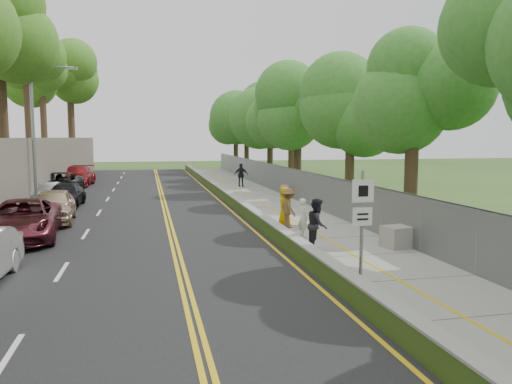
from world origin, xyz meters
TOP-DOWN VIEW (x-y plane):
  - ground at (0.00, 0.00)m, footprint 140.00×140.00m
  - road at (-5.40, 15.00)m, footprint 11.20×66.00m
  - sidewalk at (2.55, 15.00)m, footprint 4.20×66.00m
  - jersey_barrier at (0.25, 15.00)m, footprint 0.42×66.00m
  - chainlink_fence at (4.65, 15.00)m, footprint 0.04×66.00m
  - trees_fenceside at (7.00, 15.00)m, footprint 7.00×66.00m
  - streetlight at (-10.46, 14.00)m, footprint 2.52×0.22m
  - signpost at (1.05, -3.02)m, footprint 0.62×0.09m
  - construction_barrel at (4.23, 16.24)m, footprint 0.51×0.51m
  - concrete_block at (4.30, 0.90)m, footprint 1.31×1.08m
  - car_2 at (-9.44, 5.26)m, footprint 3.10×5.86m
  - car_3 at (-9.30, 14.69)m, footprint 2.01×4.62m
  - car_4 at (-9.00, 9.23)m, footprint 2.20×4.78m
  - car_5 at (-10.60, 15.76)m, footprint 1.69×4.11m
  - car_6 at (-10.60, 20.31)m, footprint 2.93×5.93m
  - car_7 at (-10.30, 27.77)m, footprint 2.61×5.79m
  - car_8 at (-10.53, 34.14)m, footprint 1.90×4.19m
  - painter_0 at (1.45, 6.23)m, footprint 0.63×0.90m
  - painter_1 at (1.45, 3.46)m, footprint 0.45×0.62m
  - painter_2 at (1.19, 1.00)m, footprint 1.01×1.11m
  - painter_3 at (1.45, 5.58)m, footprint 0.81×1.22m
  - person_far at (2.80, 24.21)m, footprint 1.19×0.73m

SIDE VIEW (x-z plane):
  - ground at x=0.00m, z-range 0.00..0.00m
  - road at x=-5.40m, z-range 0.00..0.04m
  - sidewalk at x=2.55m, z-range 0.00..0.05m
  - jersey_barrier at x=0.25m, z-range 0.00..0.60m
  - concrete_block at x=4.30m, z-range 0.05..0.82m
  - construction_barrel at x=4.23m, z-range 0.05..0.88m
  - car_3 at x=-9.30m, z-range 0.04..1.36m
  - car_5 at x=-10.60m, z-range 0.04..1.37m
  - car_8 at x=-10.53m, z-range 0.04..1.44m
  - car_2 at x=-9.44m, z-range 0.04..1.61m
  - painter_1 at x=1.45m, z-range 0.05..1.61m
  - car_4 at x=-9.00m, z-range 0.04..1.63m
  - car_6 at x=-10.60m, z-range 0.04..1.66m
  - car_7 at x=-10.30m, z-range 0.04..1.68m
  - painter_0 at x=1.45m, z-range 0.05..1.81m
  - painter_3 at x=1.45m, z-range 0.05..1.82m
  - painter_2 at x=1.19m, z-range 0.05..1.91m
  - person_far at x=2.80m, z-range 0.05..1.94m
  - chainlink_fence at x=4.65m, z-range 0.00..2.00m
  - signpost at x=1.05m, z-range 0.41..3.51m
  - streetlight at x=-10.46m, z-range 0.64..8.64m
  - trees_fenceside at x=7.00m, z-range 0.00..14.00m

